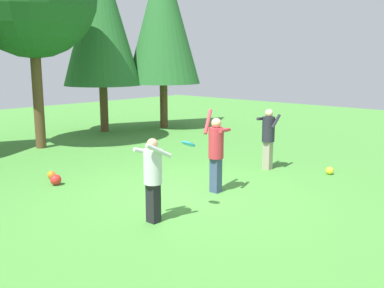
# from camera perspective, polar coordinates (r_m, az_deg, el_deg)

# --- Properties ---
(ground_plane) EXTENTS (40.00, 40.00, 0.00)m
(ground_plane) POSITION_cam_1_polar(r_m,az_deg,el_deg) (9.89, -0.17, -6.50)
(ground_plane) COLOR #478C38
(person_thrower) EXTENTS (0.61, 0.61, 1.88)m
(person_thrower) POSITION_cam_1_polar(r_m,az_deg,el_deg) (9.78, 3.15, -0.58)
(person_thrower) COLOR #38476B
(person_thrower) RESTS_ON ground_plane
(person_catcher) EXTENTS (0.61, 0.56, 1.58)m
(person_catcher) POSITION_cam_1_polar(r_m,az_deg,el_deg) (8.00, -5.12, -3.81)
(person_catcher) COLOR black
(person_catcher) RESTS_ON ground_plane
(person_bystander) EXTENTS (0.64, 0.58, 1.66)m
(person_bystander) POSITION_cam_1_polar(r_m,az_deg,el_deg) (12.04, 9.90, 1.30)
(person_bystander) COLOR gray
(person_bystander) RESTS_ON ground_plane
(frisbee) EXTENTS (0.27, 0.29, 0.15)m
(frisbee) POSITION_cam_1_polar(r_m,az_deg,el_deg) (8.35, -0.47, 0.01)
(frisbee) COLOR #2393D1
(ball_orange) EXTENTS (0.20, 0.20, 0.20)m
(ball_orange) POSITION_cam_1_polar(r_m,az_deg,el_deg) (11.65, -17.84, -3.84)
(ball_orange) COLOR orange
(ball_orange) RESTS_ON ground_plane
(ball_yellow) EXTENTS (0.20, 0.20, 0.20)m
(ball_yellow) POSITION_cam_1_polar(r_m,az_deg,el_deg) (12.04, 17.48, -3.34)
(ball_yellow) COLOR yellow
(ball_yellow) RESTS_ON ground_plane
(ball_red) EXTENTS (0.27, 0.27, 0.27)m
(ball_red) POSITION_cam_1_polar(r_m,az_deg,el_deg) (11.03, -17.32, -4.46)
(ball_red) COLOR red
(ball_red) RESTS_ON ground_plane
(tree_far_right) EXTENTS (3.18, 3.18, 7.61)m
(tree_far_right) POSITION_cam_1_polar(r_m,az_deg,el_deg) (19.42, -3.83, 16.19)
(tree_far_right) COLOR brown
(tree_far_right) RESTS_ON ground_plane
(tree_right) EXTENTS (3.15, 3.15, 7.53)m
(tree_right) POSITION_cam_1_polar(r_m,az_deg,el_deg) (18.69, -11.83, 16.05)
(tree_right) COLOR brown
(tree_right) RESTS_ON ground_plane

